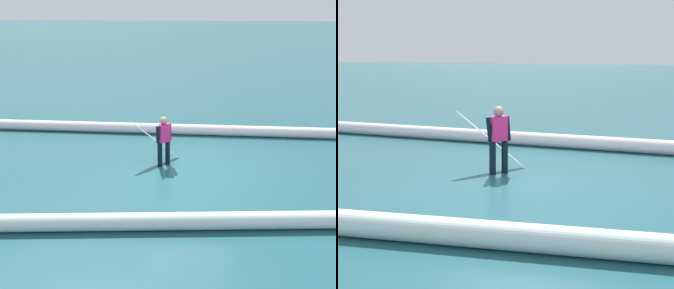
% 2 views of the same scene
% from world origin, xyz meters
% --- Properties ---
extents(ground_plane, '(148.63, 148.63, 0.00)m').
position_xyz_m(ground_plane, '(0.00, 0.00, 0.00)').
color(ground_plane, '#1F535C').
extents(surfer, '(0.41, 0.52, 1.44)m').
position_xyz_m(surfer, '(0.67, -0.53, 0.81)').
color(surfer, black).
rests_on(surfer, ground_plane).
extents(surfboard, '(1.51, 0.87, 1.35)m').
position_xyz_m(surfboard, '(0.95, -0.85, 0.66)').
color(surfboard, white).
rests_on(surfboard, ground_plane).
extents(wave_crest_foreground, '(25.39, 1.61, 0.37)m').
position_xyz_m(wave_crest_foreground, '(-1.99, -3.59, 0.18)').
color(wave_crest_foreground, white).
rests_on(wave_crest_foreground, ground_plane).
extents(wave_crest_midground, '(19.84, 1.87, 0.38)m').
position_xyz_m(wave_crest_midground, '(-1.88, 3.24, 0.19)').
color(wave_crest_midground, white).
rests_on(wave_crest_midground, ground_plane).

